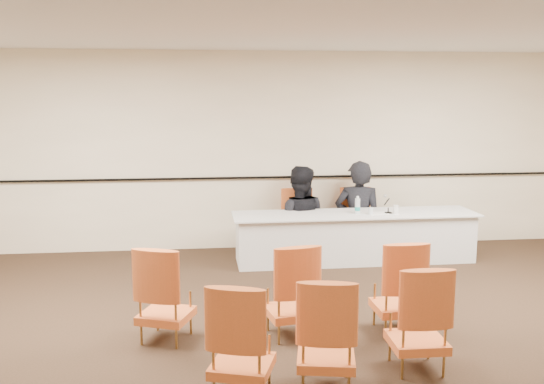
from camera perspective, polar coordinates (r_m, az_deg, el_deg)
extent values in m
plane|color=black|center=(5.76, 3.69, -15.07)|extent=(10.00, 10.00, 0.00)
plane|color=silver|center=(5.29, 4.05, 16.04)|extent=(10.00, 10.00, 0.00)
cube|color=beige|center=(9.25, -0.60, 3.88)|extent=(10.00, 0.04, 3.00)
cube|color=black|center=(9.26, -0.57, 1.39)|extent=(9.80, 0.04, 0.03)
imported|color=black|center=(9.26, 8.10, -3.04)|extent=(0.81, 0.65, 1.95)
imported|color=black|center=(9.06, 2.54, -3.15)|extent=(1.00, 0.85, 1.78)
cube|color=white|center=(8.67, 9.88, -2.00)|extent=(0.33, 0.26, 0.00)
cylinder|color=silver|center=(8.59, 9.29, -1.78)|extent=(0.07, 0.07, 0.10)
cylinder|color=silver|center=(8.68, 11.59, -1.64)|extent=(0.10, 0.10, 0.12)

